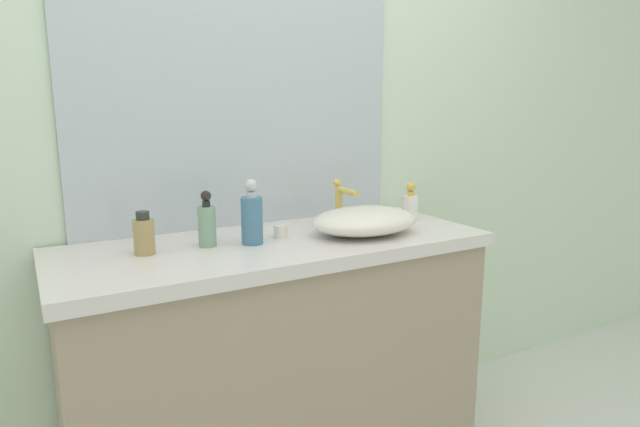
% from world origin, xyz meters
% --- Properties ---
extents(bathroom_wall_rear, '(6.00, 0.06, 2.60)m').
position_xyz_m(bathroom_wall_rear, '(0.00, 0.73, 1.30)').
color(bathroom_wall_rear, silver).
rests_on(bathroom_wall_rear, ground).
extents(vanity_counter, '(1.44, 0.57, 0.91)m').
position_xyz_m(vanity_counter, '(0.01, 0.41, 0.46)').
color(vanity_counter, tan).
rests_on(vanity_counter, ground).
extents(wall_mirror_panel, '(1.24, 0.01, 1.18)m').
position_xyz_m(wall_mirror_panel, '(0.01, 0.69, 1.50)').
color(wall_mirror_panel, '#B2BCC6').
rests_on(wall_mirror_panel, vanity_counter).
extents(sink_basin, '(0.39, 0.29, 0.09)m').
position_xyz_m(sink_basin, '(0.32, 0.34, 0.96)').
color(sink_basin, silver).
rests_on(sink_basin, vanity_counter).
extents(faucet, '(0.03, 0.15, 0.17)m').
position_xyz_m(faucet, '(0.32, 0.50, 1.01)').
color(faucet, gold).
rests_on(faucet, vanity_counter).
extents(soap_dispenser, '(0.06, 0.06, 0.18)m').
position_xyz_m(soap_dispenser, '(-0.21, 0.45, 0.98)').
color(soap_dispenser, gray).
rests_on(soap_dispenser, vanity_counter).
extents(lotion_bottle, '(0.06, 0.06, 0.13)m').
position_xyz_m(lotion_bottle, '(-0.41, 0.45, 0.97)').
color(lotion_bottle, tan).
rests_on(lotion_bottle, vanity_counter).
extents(perfume_bottle, '(0.07, 0.07, 0.21)m').
position_xyz_m(perfume_bottle, '(-0.08, 0.41, 1.00)').
color(perfume_bottle, teal).
rests_on(perfume_bottle, vanity_counter).
extents(spray_can, '(0.06, 0.06, 0.15)m').
position_xyz_m(spray_can, '(0.61, 0.45, 0.97)').
color(spray_can, white).
rests_on(spray_can, vanity_counter).
extents(candle_jar, '(0.05, 0.05, 0.04)m').
position_xyz_m(candle_jar, '(0.04, 0.43, 0.93)').
color(candle_jar, silver).
rests_on(candle_jar, vanity_counter).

